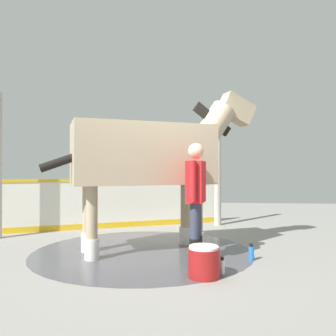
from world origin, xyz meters
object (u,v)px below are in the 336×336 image
handler (196,193)px  bottle_shampoo (222,266)px  wash_bucket (204,262)px  bottle_spray (251,253)px  horse (150,156)px

handler → bottle_shampoo: size_ratio=7.73×
wash_bucket → bottle_shampoo: size_ratio=1.79×
bottle_shampoo → bottle_spray: bearing=-123.5°
horse → bottle_spray: bearing=-41.7°
handler → bottle_spray: handler is taller
horse → bottle_shampoo: 2.05m
horse → wash_bucket: size_ratio=8.64×
horse → handler: size_ratio=2.00×
bottle_shampoo → bottle_spray: bottle_spray is taller
wash_bucket → bottle_spray: (-0.67, -0.81, -0.07)m
wash_bucket → bottle_spray: size_ratio=1.62×
handler → bottle_spray: bearing=-166.4°
bottle_spray → bottle_shampoo: bearing=56.5°
wash_bucket → bottle_spray: 1.05m
wash_bucket → bottle_shampoo: (-0.22, -0.14, -0.08)m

